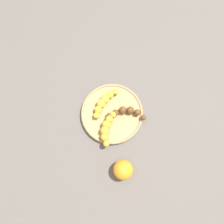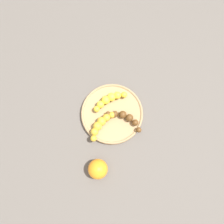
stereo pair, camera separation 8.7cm
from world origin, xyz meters
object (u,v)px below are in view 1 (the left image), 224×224
object	(u,v)px
banana_yellow	(104,102)
banana_overripe	(126,112)
orange_fruit	(123,170)
banana_spotted	(107,128)
fruit_bowl	(112,113)

from	to	relation	value
banana_yellow	banana_overripe	world-z (taller)	banana_yellow
orange_fruit	banana_spotted	bearing A→B (deg)	121.79
banana_yellow	banana_spotted	size ratio (longest dim) A/B	0.96
fruit_bowl	banana_overripe	size ratio (longest dim) A/B	1.61
banana_spotted	orange_fruit	world-z (taller)	orange_fruit
fruit_bowl	banana_spotted	size ratio (longest dim) A/B	1.77
banana_overripe	orange_fruit	world-z (taller)	orange_fruit
banana_yellow	orange_fruit	bearing A→B (deg)	142.60
orange_fruit	banana_yellow	bearing A→B (deg)	115.60
banana_yellow	fruit_bowl	bearing A→B (deg)	163.89
banana_overripe	fruit_bowl	bearing A→B (deg)	93.37
banana_overripe	banana_spotted	bearing A→B (deg)	131.78
fruit_bowl	banana_yellow	xyz separation A→B (m)	(-0.04, 0.04, 0.02)
banana_yellow	banana_overripe	xyz separation A→B (m)	(0.10, -0.03, -0.00)
banana_yellow	banana_spotted	world-z (taller)	same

